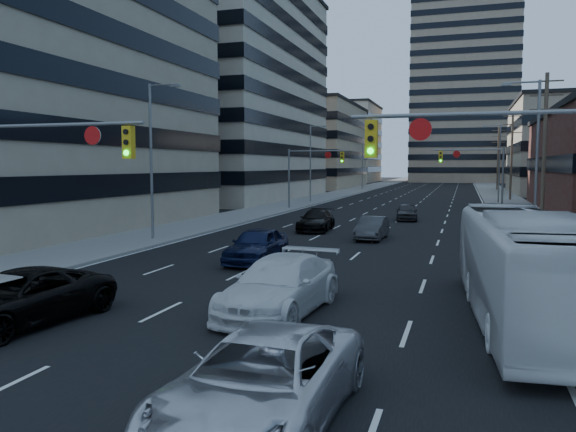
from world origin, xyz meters
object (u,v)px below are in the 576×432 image
Objects in this scene: white_van at (280,285)px; sedan_blue at (257,245)px; silver_suv at (262,381)px; black_pickup at (20,298)px; transit_bus at (525,267)px.

white_van reaches higher than sedan_blue.
sedan_blue is at bearing 112.58° from silver_suv.
black_pickup is 9.14m from silver_suv.
white_van is at bearing 107.49° from silver_suv.
black_pickup is 0.48× the size of transit_bus.
sedan_blue is (-3.70, 7.87, -0.03)m from white_van.
sedan_blue is (-5.69, 14.86, 0.03)m from silver_suv.
silver_suv is 15.91m from sedan_blue.
white_van is at bearing -175.63° from transit_bus.
silver_suv is (8.39, -3.62, 0.01)m from black_pickup.
transit_bus is 12.53m from sedan_blue.
transit_bus reaches higher than silver_suv.
white_van is 1.22× the size of sedan_blue.
transit_bus reaches higher than sedan_blue.
black_pickup is at bearing -166.02° from transit_bus.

